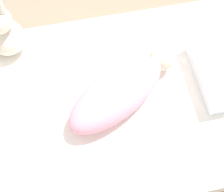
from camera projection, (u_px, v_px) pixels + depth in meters
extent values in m
plane|color=#7A6B56|center=(108.00, 118.00, 1.54)|extent=(12.00, 12.00, 0.00)
cube|color=white|center=(108.00, 109.00, 1.45)|extent=(1.36, 0.90, 0.21)
ellipsoid|color=pink|center=(116.00, 94.00, 1.28)|extent=(0.51, 0.41, 0.16)
sphere|color=beige|center=(162.00, 58.00, 1.36)|extent=(0.11, 0.11, 0.11)
sphere|color=beige|center=(7.00, 38.00, 1.39)|extent=(0.16, 0.16, 0.16)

